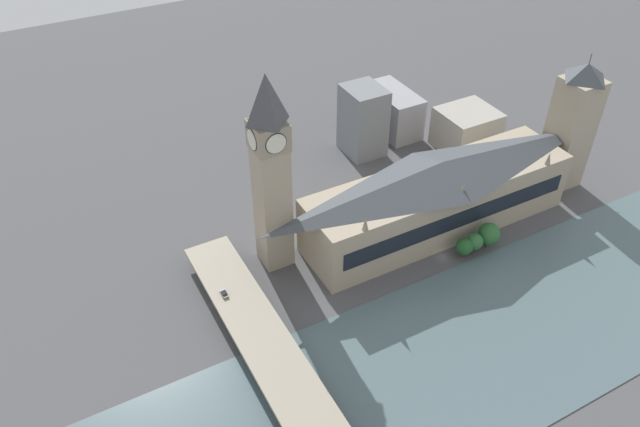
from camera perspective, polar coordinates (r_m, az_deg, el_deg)
ground_plane at (r=232.06m, az=11.16°, el=-3.99°), size 600.00×600.00×0.00m
river_water at (r=213.76m, az=17.36°, el=-9.90°), size 63.70×360.00×0.30m
parliament_hall at (r=236.18m, az=10.78°, el=1.62°), size 26.65×105.46×29.95m
clock_tower at (r=203.18m, az=-4.54°, el=3.95°), size 11.54×11.54×73.42m
victoria_tower at (r=270.09m, az=21.98°, el=7.43°), size 14.12×14.12×57.45m
road_bridge at (r=178.50m, az=-1.08°, el=-17.96°), size 159.39×16.11×6.43m
car_southbound_lead at (r=207.24m, az=-8.76°, el=-7.25°), size 3.98×1.82×1.27m
city_block_west at (r=277.26m, az=3.95°, el=8.47°), size 18.49×16.00×31.30m
city_block_center at (r=290.62m, az=13.23°, el=7.50°), size 22.13×24.34×18.24m
city_block_east at (r=297.67m, az=6.66°, el=9.30°), size 30.68×15.52×20.04m
tree_embankment_near at (r=236.34m, az=15.19°, el=-1.81°), size 8.25×8.25×10.41m
tree_embankment_mid at (r=230.23m, az=13.07°, el=-2.97°), size 6.36×6.36×8.47m
tree_embankment_far at (r=232.09m, az=13.96°, el=-2.52°), size 6.24×6.24×9.11m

